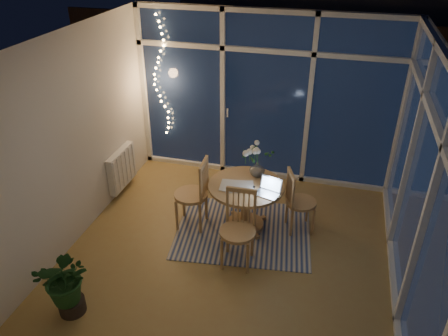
% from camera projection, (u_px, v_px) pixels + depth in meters
% --- Properties ---
extents(floor, '(4.00, 4.00, 0.00)m').
position_uv_depth(floor, '(232.00, 249.00, 5.53)').
color(floor, olive).
rests_on(floor, ground).
extents(ceiling, '(4.00, 4.00, 0.00)m').
position_uv_depth(ceiling, '(234.00, 43.00, 4.24)').
color(ceiling, white).
rests_on(ceiling, wall_back).
extents(wall_back, '(4.00, 0.04, 2.60)m').
position_uv_depth(wall_back, '(266.00, 98.00, 6.56)').
color(wall_back, beige).
rests_on(wall_back, floor).
extents(wall_front, '(4.00, 0.04, 2.60)m').
position_uv_depth(wall_front, '(166.00, 285.00, 3.21)').
color(wall_front, beige).
rests_on(wall_front, floor).
extents(wall_left, '(0.04, 4.00, 2.60)m').
position_uv_depth(wall_left, '(75.00, 139.00, 5.35)').
color(wall_left, beige).
rests_on(wall_left, floor).
extents(wall_right, '(0.04, 4.00, 2.60)m').
position_uv_depth(wall_right, '(424.00, 185.00, 4.43)').
color(wall_right, beige).
rests_on(wall_right, floor).
extents(window_wall_back, '(4.00, 0.10, 2.60)m').
position_uv_depth(window_wall_back, '(265.00, 99.00, 6.53)').
color(window_wall_back, silver).
rests_on(window_wall_back, floor).
extents(window_wall_right, '(0.10, 4.00, 2.60)m').
position_uv_depth(window_wall_right, '(419.00, 184.00, 4.44)').
color(window_wall_right, silver).
rests_on(window_wall_right, floor).
extents(radiator, '(0.10, 0.70, 0.58)m').
position_uv_depth(radiator, '(122.00, 168.00, 6.53)').
color(radiator, silver).
rests_on(radiator, wall_left).
extents(fairy_lights, '(0.24, 0.10, 1.85)m').
position_uv_depth(fairy_lights, '(160.00, 77.00, 6.73)').
color(fairy_lights, '#FFBD66').
rests_on(fairy_lights, window_wall_back).
extents(garden_patio, '(12.00, 6.00, 0.10)m').
position_uv_depth(garden_patio, '(310.00, 112.00, 9.63)').
color(garden_patio, black).
rests_on(garden_patio, ground).
extents(garden_fence, '(11.00, 0.08, 1.80)m').
position_uv_depth(garden_fence, '(294.00, 61.00, 9.69)').
color(garden_fence, '#3B2915').
rests_on(garden_fence, ground).
extents(garden_shrubs, '(0.90, 0.90, 0.90)m').
position_uv_depth(garden_shrubs, '(236.00, 111.00, 8.34)').
color(garden_shrubs, black).
rests_on(garden_shrubs, ground).
extents(rug, '(1.93, 1.62, 0.01)m').
position_uv_depth(rug, '(243.00, 231.00, 5.86)').
color(rug, beige).
rests_on(rug, floor).
extents(dining_table, '(1.10, 1.10, 0.67)m').
position_uv_depth(dining_table, '(246.00, 206.00, 5.78)').
color(dining_table, '#A38549').
rests_on(dining_table, floor).
extents(chair_left, '(0.50, 0.50, 1.02)m').
position_uv_depth(chair_left, '(191.00, 193.00, 5.74)').
color(chair_left, '#A38549').
rests_on(chair_left, floor).
extents(chair_right, '(0.54, 0.54, 0.90)m').
position_uv_depth(chair_right, '(301.00, 201.00, 5.68)').
color(chair_right, '#A38549').
rests_on(chair_right, floor).
extents(chair_front, '(0.47, 0.47, 0.98)m').
position_uv_depth(chair_front, '(238.00, 230.00, 5.09)').
color(chair_front, '#A38549').
rests_on(chair_front, floor).
extents(laptop, '(0.35, 0.32, 0.21)m').
position_uv_depth(laptop, '(268.00, 187.00, 5.36)').
color(laptop, silver).
rests_on(laptop, dining_table).
extents(flower_vase, '(0.23, 0.23, 0.21)m').
position_uv_depth(flower_vase, '(257.00, 169.00, 5.76)').
color(flower_vase, silver).
rests_on(flower_vase, dining_table).
extents(bowl, '(0.17, 0.17, 0.04)m').
position_uv_depth(bowl, '(268.00, 180.00, 5.67)').
color(bowl, silver).
rests_on(bowl, dining_table).
extents(newspapers, '(0.41, 0.33, 0.02)m').
position_uv_depth(newspapers, '(237.00, 185.00, 5.59)').
color(newspapers, silver).
rests_on(newspapers, dining_table).
extents(phone, '(0.10, 0.05, 0.01)m').
position_uv_depth(phone, '(251.00, 187.00, 5.57)').
color(phone, black).
rests_on(phone, dining_table).
extents(potted_plant, '(0.63, 0.57, 0.76)m').
position_uv_depth(potted_plant, '(67.00, 285.00, 4.48)').
color(potted_plant, '#17411A').
rests_on(potted_plant, floor).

